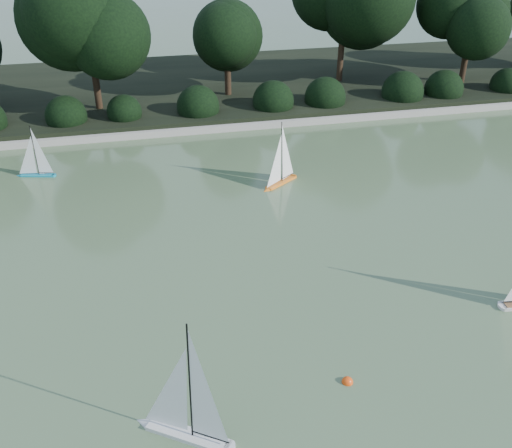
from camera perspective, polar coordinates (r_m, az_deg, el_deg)
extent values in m
plane|color=#405533|center=(8.72, 4.57, -11.39)|extent=(80.00, 80.00, 0.00)
cube|color=gray|center=(16.38, -4.72, 9.50)|extent=(40.00, 0.35, 0.18)
cube|color=black|center=(20.13, -6.51, 13.46)|extent=(40.00, 8.00, 0.30)
cylinder|color=black|center=(17.84, -15.59, 12.73)|extent=(0.20, 0.20, 1.66)
sphere|color=black|center=(17.39, -16.53, 19.09)|extent=(2.66, 2.66, 2.66)
cylinder|color=black|center=(18.61, -2.82, 13.81)|extent=(0.20, 0.20, 1.26)
sphere|color=black|center=(18.25, -2.95, 18.57)|extent=(2.10, 2.10, 2.10)
cylinder|color=black|center=(20.26, 8.41, 15.54)|extent=(0.20, 0.20, 1.73)
cylinder|color=black|center=(21.11, 20.01, 14.34)|extent=(0.20, 0.20, 1.48)
sphere|color=black|center=(20.74, 20.94, 19.29)|extent=(2.52, 2.52, 2.52)
sphere|color=black|center=(17.07, -18.84, 10.15)|extent=(1.10, 1.10, 1.10)
sphere|color=black|center=(16.97, -12.05, 10.97)|extent=(1.10, 1.10, 1.10)
sphere|color=black|center=(17.10, -5.24, 11.64)|extent=(1.10, 1.10, 1.10)
sphere|color=black|center=(17.46, 1.41, 12.14)|extent=(1.10, 1.10, 1.10)
sphere|color=black|center=(18.04, 7.73, 12.46)|extent=(1.10, 1.10, 1.10)
sphere|color=black|center=(18.81, 13.61, 12.63)|extent=(1.10, 1.10, 1.10)
sphere|color=black|center=(19.76, 18.98, 12.67)|extent=(1.10, 1.10, 1.10)
sphere|color=black|center=(20.86, 23.82, 12.62)|extent=(1.10, 1.10, 1.10)
cube|color=silver|center=(7.45, -6.78, -20.10)|extent=(1.02, 0.78, 0.11)
cone|color=silver|center=(7.68, -11.19, -18.60)|extent=(0.30, 0.30, 0.22)
cylinder|color=silver|center=(7.29, -2.70, -21.37)|extent=(0.18, 0.18, 0.11)
cylinder|color=black|center=(6.77, -6.81, -15.35)|extent=(0.03, 0.03, 1.68)
cylinder|color=black|center=(7.26, -4.64, -20.20)|extent=(0.42, 0.29, 0.02)
cylinder|color=silver|center=(10.06, 23.43, -7.44)|extent=(0.14, 0.14, 0.11)
cube|color=orange|center=(13.23, 2.52, 4.28)|extent=(0.85, 0.68, 0.09)
cone|color=orange|center=(12.86, 1.02, 3.52)|extent=(0.26, 0.26, 0.18)
cylinder|color=orange|center=(13.55, 3.75, 4.90)|extent=(0.15, 0.15, 0.09)
cylinder|color=black|center=(12.96, 2.73, 7.36)|extent=(0.03, 0.03, 1.42)
cylinder|color=black|center=(13.36, 3.20, 5.01)|extent=(0.35, 0.26, 0.01)
cube|color=teal|center=(14.54, -21.00, 4.65)|extent=(0.80, 0.34, 0.08)
cone|color=teal|center=(14.72, -22.64, 4.62)|extent=(0.19, 0.19, 0.16)
cylinder|color=teal|center=(14.40, -19.55, 4.68)|extent=(0.11, 0.11, 0.08)
cylinder|color=black|center=(14.28, -21.32, 6.99)|extent=(0.02, 0.02, 1.21)
cylinder|color=black|center=(14.43, -20.28, 4.98)|extent=(0.35, 0.10, 0.01)
sphere|color=#F8470D|center=(8.15, 9.12, -15.34)|extent=(0.16, 0.16, 0.16)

